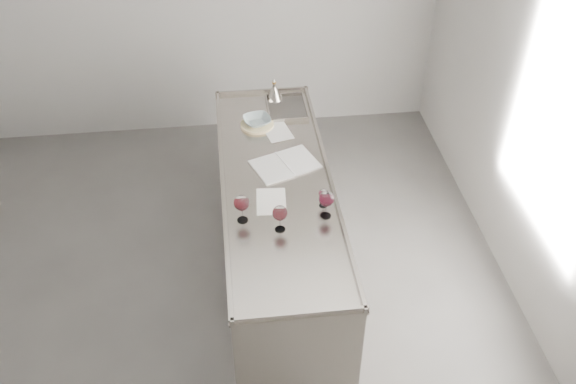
{
  "coord_description": "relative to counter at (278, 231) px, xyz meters",
  "views": [
    {
      "loc": [
        0.17,
        -3.13,
        3.68
      ],
      "look_at": [
        0.55,
        0.08,
        1.02
      ],
      "focal_mm": 40.0,
      "sensor_mm": 36.0,
      "label": 1
    }
  ],
  "objects": [
    {
      "name": "wine_glass_left",
      "position": [
        -0.26,
        -0.37,
        0.61
      ],
      "size": [
        0.1,
        0.1,
        0.2
      ],
      "rotation": [
        0.0,
        0.0,
        0.22
      ],
      "color": "white",
      "rests_on": "counter"
    },
    {
      "name": "loose_paper_under",
      "position": [
        0.07,
        0.6,
        0.47
      ],
      "size": [
        0.24,
        0.3,
        0.0
      ],
      "primitive_type": "cube",
      "rotation": [
        0.0,
        0.0,
        0.24
      ],
      "color": "silver",
      "rests_on": "counter"
    },
    {
      "name": "wine_glass_small",
      "position": [
        0.27,
        -0.29,
        0.56
      ],
      "size": [
        0.07,
        0.07,
        0.13
      ],
      "rotation": [
        0.0,
        0.0,
        -0.11
      ],
      "color": "white",
      "rests_on": "counter"
    },
    {
      "name": "wine_funnel",
      "position": [
        0.09,
        1.08,
        0.53
      ],
      "size": [
        0.13,
        0.13,
        0.2
      ],
      "rotation": [
        0.0,
        0.0,
        -0.23
      ],
      "color": "#9E988D",
      "rests_on": "counter"
    },
    {
      "name": "ceramic_bowl",
      "position": [
        -0.08,
        0.7,
        0.51
      ],
      "size": [
        0.25,
        0.25,
        0.05
      ],
      "primitive_type": "imported",
      "rotation": [
        0.0,
        0.0,
        0.23
      ],
      "color": "#8B9EA2",
      "rests_on": "trivet"
    },
    {
      "name": "counter",
      "position": [
        0.0,
        0.0,
        0.0
      ],
      "size": [
        0.77,
        2.42,
        0.97
      ],
      "color": "gray",
      "rests_on": "ground"
    },
    {
      "name": "notebook",
      "position": [
        0.08,
        0.18,
        0.47
      ],
      "size": [
        0.52,
        0.44,
        0.02
      ],
      "rotation": [
        0.0,
        0.0,
        0.36
      ],
      "color": "silver",
      "rests_on": "counter"
    },
    {
      "name": "wine_glass_right",
      "position": [
        0.27,
        -0.39,
        0.61
      ],
      "size": [
        0.1,
        0.1,
        0.2
      ],
      "rotation": [
        0.0,
        0.0,
        0.29
      ],
      "color": "white",
      "rests_on": "counter"
    },
    {
      "name": "trivet",
      "position": [
        -0.08,
        0.7,
        0.48
      ],
      "size": [
        0.29,
        0.29,
        0.02
      ],
      "primitive_type": "cylinder",
      "rotation": [
        0.0,
        0.0,
        0.17
      ],
      "color": "beige",
      "rests_on": "counter"
    },
    {
      "name": "wine_glass_middle",
      "position": [
        -0.03,
        -0.49,
        0.6
      ],
      "size": [
        0.09,
        0.09,
        0.19
      ],
      "rotation": [
        0.0,
        0.0,
        -0.2
      ],
      "color": "white",
      "rests_on": "counter"
    },
    {
      "name": "loose_paper_top",
      "position": [
        -0.06,
        -0.21,
        0.47
      ],
      "size": [
        0.21,
        0.29,
        0.0
      ],
      "primitive_type": "cube",
      "rotation": [
        0.0,
        0.0,
        -0.07
      ],
      "color": "silver",
      "rests_on": "counter"
    },
    {
      "name": "room_shell",
      "position": [
        -0.5,
        -0.3,
        0.93
      ],
      "size": [
        4.54,
        5.04,
        2.84
      ],
      "color": "#4D4B48",
      "rests_on": "ground"
    }
  ]
}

